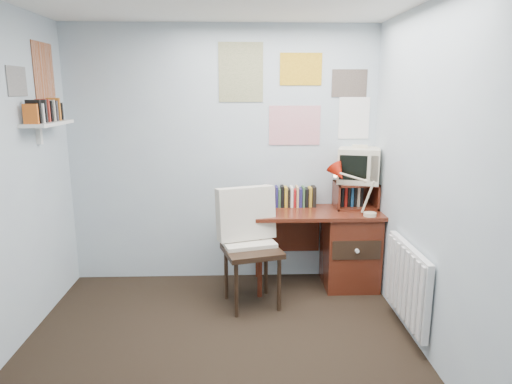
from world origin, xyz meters
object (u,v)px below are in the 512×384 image
(radiator, at_px, (407,283))
(tv_riser, at_px, (355,195))
(desk_chair, at_px, (252,251))
(desk_lamp, at_px, (371,193))
(wall_shelf, at_px, (48,123))
(crt_tv, at_px, (359,164))
(desk, at_px, (344,246))

(radiator, bearing_deg, tv_riser, 99.28)
(tv_riser, relative_size, radiator, 0.50)
(desk_chair, bearing_deg, desk_lamp, -5.05)
(wall_shelf, bearing_deg, desk_chair, -0.67)
(desk_chair, distance_m, crt_tv, 1.36)
(desk, distance_m, desk_chair, 1.00)
(crt_tv, xyz_separation_m, radiator, (0.14, -1.06, -0.77))
(tv_riser, bearing_deg, desk_chair, -153.61)
(desk, distance_m, wall_shelf, 2.87)
(tv_riser, relative_size, crt_tv, 1.04)
(crt_tv, xyz_separation_m, wall_shelf, (-2.72, -0.51, 0.43))
(desk_chair, distance_m, desk_lamp, 1.20)
(desk_lamp, distance_m, crt_tv, 0.40)
(crt_tv, distance_m, radiator, 1.32)
(desk_chair, distance_m, tv_riser, 1.21)
(wall_shelf, bearing_deg, desk, 8.40)
(desk, height_order, crt_tv, crt_tv)
(desk, xyz_separation_m, tv_riser, (0.12, 0.11, 0.48))
(radiator, bearing_deg, desk_lamp, 98.59)
(desk_lamp, distance_m, radiator, 0.92)
(desk_chair, bearing_deg, crt_tv, 11.46)
(desk_lamp, xyz_separation_m, wall_shelf, (-2.75, -0.18, 0.65))
(desk, bearing_deg, desk_lamp, -48.80)
(crt_tv, bearing_deg, desk_lamp, -66.70)
(tv_riser, height_order, radiator, tv_riser)
(desk_chair, relative_size, radiator, 1.27)
(radiator, distance_m, wall_shelf, 3.15)
(desk_chair, relative_size, wall_shelf, 1.64)
(desk_lamp, height_order, tv_riser, desk_lamp)
(desk, xyz_separation_m, radiator, (0.29, -0.93, 0.01))
(desk, relative_size, desk_lamp, 2.83)
(desk_chair, height_order, desk_lamp, desk_lamp)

